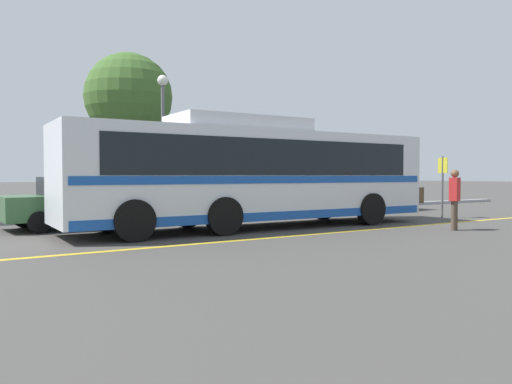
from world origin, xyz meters
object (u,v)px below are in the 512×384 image
at_px(parked_car_3, 378,194).
at_px(street_lamp, 163,121).
at_px(pedestrian_0, 455,196).
at_px(bus_stop_sign, 443,179).
at_px(parked_car_2, 263,198).
at_px(transit_bus, 255,173).
at_px(parked_car_1, 79,202).
at_px(tree_0, 129,97).

height_order(parked_car_3, street_lamp, street_lamp).
bearing_deg(pedestrian_0, bus_stop_sign, 19.36).
xyz_separation_m(parked_car_2, pedestrian_0, (1.92, -6.92, 0.28)).
distance_m(transit_bus, street_lamp, 6.33).
distance_m(transit_bus, parked_car_1, 5.32).
bearing_deg(street_lamp, pedestrian_0, -63.25).
bearing_deg(transit_bus, parked_car_3, 111.70).
height_order(transit_bus, street_lamp, street_lamp).
bearing_deg(tree_0, transit_bus, -87.14).
relative_size(parked_car_1, bus_stop_sign, 1.98).
distance_m(parked_car_2, tree_0, 8.40).
relative_size(parked_car_1, parked_car_2, 0.99).
bearing_deg(pedestrian_0, tree_0, 88.34).
bearing_deg(bus_stop_sign, parked_car_3, 168.99).
relative_size(parked_car_2, bus_stop_sign, 2.01).
distance_m(parked_car_1, tree_0, 9.08).
height_order(bus_stop_sign, tree_0, tree_0).
relative_size(street_lamp, tree_0, 0.77).
distance_m(parked_car_3, street_lamp, 9.80).
xyz_separation_m(parked_car_3, bus_stop_sign, (-0.86, -3.95, 0.68)).
bearing_deg(street_lamp, bus_stop_sign, -40.05).
xyz_separation_m(transit_bus, parked_car_1, (-4.38, 2.89, -0.87)).
relative_size(parked_car_1, parked_car_3, 1.12).
bearing_deg(parked_car_3, transit_bus, -69.87).
bearing_deg(bus_stop_sign, pedestrian_0, -47.78).
distance_m(pedestrian_0, street_lamp, 11.05).
height_order(transit_bus, bus_stop_sign, transit_bus).
height_order(transit_bus, pedestrian_0, transit_bus).
bearing_deg(bus_stop_sign, parked_car_2, -127.44).
bearing_deg(parked_car_2, pedestrian_0, -164.49).
distance_m(parked_car_1, pedestrian_0, 10.91).
distance_m(parked_car_2, pedestrian_0, 7.19).
bearing_deg(parked_car_1, transit_bus, 52.92).
xyz_separation_m(parked_car_1, bus_stop_sign, (11.99, -3.69, 0.67)).
relative_size(parked_car_3, street_lamp, 0.73).
bearing_deg(bus_stop_sign, street_lamp, -128.78).
distance_m(parked_car_2, parked_car_3, 6.01).
distance_m(parked_car_1, parked_car_2, 6.86).
distance_m(transit_bus, parked_car_3, 9.08).
height_order(parked_car_1, parked_car_2, parked_car_1).
bearing_deg(tree_0, street_lamp, -89.27).
bearing_deg(pedestrian_0, parked_car_2, 83.90).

